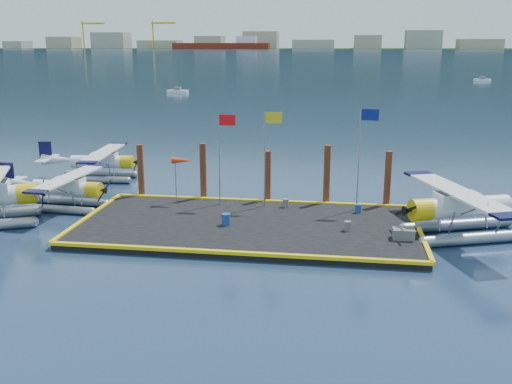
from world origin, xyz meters
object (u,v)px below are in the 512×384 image
Objects in this scene: drum_4 at (358,209)px; piling_0 at (141,173)px; drum_5 at (286,203)px; drum_2 at (347,226)px; flagpole_red at (222,145)px; windsock at (182,162)px; seaplane_c at (100,164)px; crate at (403,234)px; seaplane_b at (65,190)px; seaplane_d at (463,210)px; flagpole_blue at (363,144)px; drum_3 at (226,219)px; piling_2 at (268,178)px; piling_4 at (388,181)px; flagpole_yellow at (268,145)px; piling_3 at (327,177)px; piling_1 at (203,173)px.

piling_0 is (-15.08, 2.27, 1.32)m from drum_4.
drum_5 reaches higher than drum_4.
drum_2 is 9.97m from flagpole_red.
drum_4 is at bearing -3.28° from windsock.
seaplane_c is 7.56× the size of crate.
drum_4 is 15.31m from piling_0.
seaplane_b reaches higher than crate.
flagpole_blue is (-5.66, 3.38, 3.07)m from seaplane_d.
crate is at bearing -5.69° from drum_3.
piling_2 is (14.32, -5.32, 0.53)m from seaplane_c.
drum_5 is 0.15× the size of piling_2.
piling_2 is at bearing 47.44° from seaplane_d.
piling_2 is (-1.41, 1.64, 1.22)m from drum_5.
drum_5 is at bearing -166.00° from piling_4.
seaplane_b is 1.37× the size of flagpole_yellow.
piling_0 is at bearing 173.99° from flagpole_blue.
drum_2 is 0.18× the size of windsock.
drum_3 is at bearing -114.06° from flagpole_yellow.
flagpole_blue is 3.61m from piling_4.
flagpole_red reaches higher than seaplane_d.
flagpole_yellow is 1.55× the size of piling_0.
seaplane_c is 28.13m from seaplane_d.
flagpole_red is 1.40× the size of piling_3.
flagpole_blue reaches higher than seaplane_b.
drum_2 is 15.61m from piling_0.
piling_1 reaches higher than piling_4.
seaplane_b is 2.72× the size of windsock.
piling_1 is at bearing 115.00° from drum_3.
windsock is at bearing 158.33° from drum_2.
flagpole_red is 6.84m from piling_0.
drum_2 is 12.01m from windsock.
piling_4 is (2.62, 5.93, 1.32)m from drum_2.
windsock is at bearing -170.47° from piling_3.
piling_4 reaches higher than crate.
seaplane_c is 2.34× the size of piling_2.
piling_3 is (-4.41, 6.95, 1.46)m from crate.
piling_4 reaches higher than windsock.
crate is at bearing -86.59° from piling_4.
windsock is 0.73× the size of piling_3.
crate is at bearing -67.47° from flagpole_blue.
flagpole_red reaches higher than seaplane_c.
drum_2 is (18.66, -3.04, -0.63)m from seaplane_b.
piling_4 is (13.53, 1.60, -1.23)m from windsock.
drum_3 is at bearing -65.00° from piling_1.
flagpole_blue is 1.62× the size of piling_0.
seaplane_b is 11.00m from flagpole_red.
seaplane_d is at bearing -30.87° from flagpole_blue.
seaplane_c reaches higher than drum_5.
piling_0 is at bearing 39.82° from seaplane_c.
drum_3 is 9.47m from piling_0.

